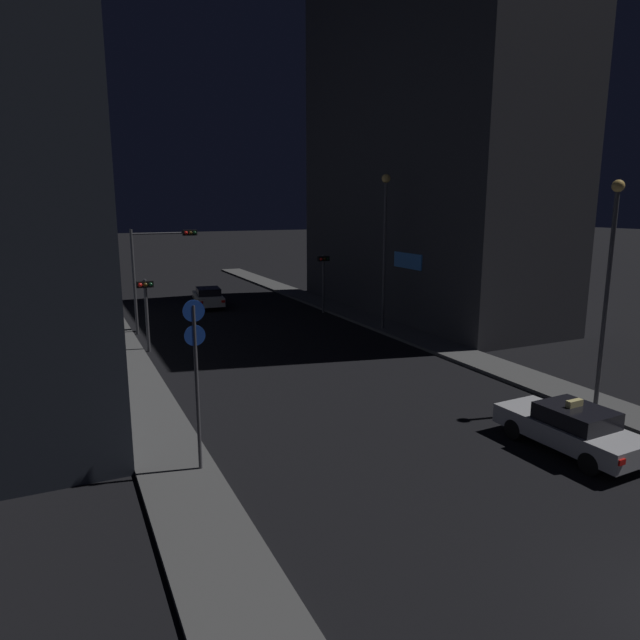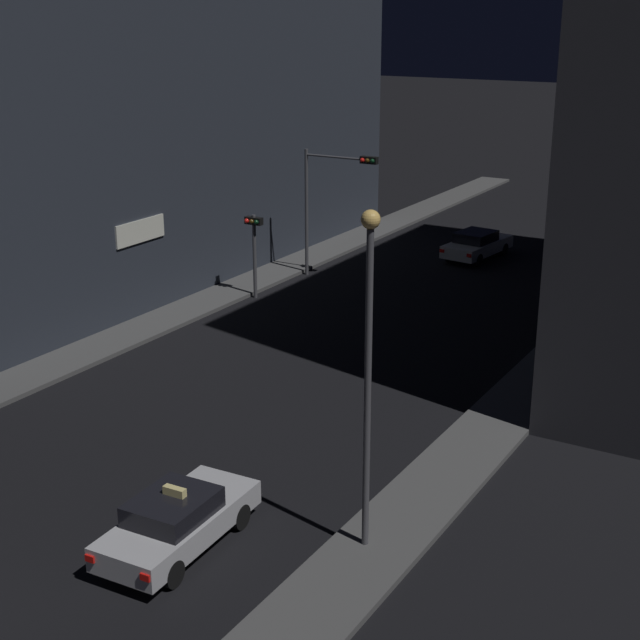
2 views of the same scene
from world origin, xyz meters
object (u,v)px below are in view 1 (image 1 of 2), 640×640
traffic_light_left_kerb (146,300)px  street_lamp_near_block (609,271)px  far_car (208,297)px  traffic_light_right_kerb (323,272)px  taxi (571,428)px  street_lamp_far_block (385,230)px  traffic_light_overhead (157,260)px  sign_pole_left (196,370)px

traffic_light_left_kerb → street_lamp_near_block: street_lamp_near_block is taller
far_car → traffic_light_right_kerb: 8.84m
taxi → street_lamp_far_block: street_lamp_far_block is taller
traffic_light_overhead → sign_pole_left: (-1.99, -18.45, -1.23)m
traffic_light_right_kerb → sign_pole_left: (-13.14, -19.87, 0.17)m
traffic_light_right_kerb → traffic_light_overhead: bearing=-172.7°
street_lamp_far_block → sign_pole_left: bearing=-136.2°
traffic_light_right_kerb → sign_pole_left: size_ratio=0.84×
traffic_light_overhead → street_lamp_near_block: bearing=-57.9°
traffic_light_right_kerb → street_lamp_far_block: 7.31m
sign_pole_left → street_lamp_far_block: 19.42m
street_lamp_near_block → traffic_light_right_kerb: bearing=92.9°
traffic_light_left_kerb → traffic_light_overhead: bearing=73.3°
traffic_light_left_kerb → sign_pole_left: (-0.69, -14.13, 0.34)m
far_car → traffic_light_right_kerb: traffic_light_right_kerb is taller
far_car → traffic_light_overhead: traffic_light_overhead is taller
far_car → traffic_light_overhead: (-4.54, -6.91, 3.48)m
taxi → sign_pole_left: size_ratio=0.96×
taxi → traffic_light_overhead: size_ratio=0.76×
taxi → traffic_light_left_kerb: traffic_light_left_kerb is taller
traffic_light_overhead → street_lamp_far_block: (11.88, -5.17, 1.66)m
traffic_light_overhead → sign_pole_left: 18.59m
taxi → street_lamp_near_block: 6.12m
street_lamp_far_block → traffic_light_overhead: bearing=156.5°
traffic_light_left_kerb → sign_pole_left: 14.15m
traffic_light_overhead → street_lamp_near_block: size_ratio=0.75×
traffic_light_left_kerb → traffic_light_right_kerb: 13.71m
traffic_light_overhead → street_lamp_far_block: 13.06m
taxi → far_car: 28.84m
far_car → street_lamp_near_block: bearing=-73.8°
taxi → street_lamp_near_block: size_ratio=0.57×
taxi → street_lamp_far_block: (3.46, 16.50, 5.14)m
street_lamp_near_block → sign_pole_left: bearing=175.8°
traffic_light_overhead → traffic_light_right_kerb: size_ratio=1.50×
sign_pole_left → traffic_light_overhead: bearing=83.8°
street_lamp_far_block → street_lamp_near_block: bearing=-88.7°
street_lamp_near_block → street_lamp_far_block: street_lamp_far_block is taller
traffic_light_overhead → sign_pole_left: bearing=-96.2°
traffic_light_overhead → street_lamp_far_block: street_lamp_far_block is taller
far_car → traffic_light_right_kerb: (6.61, -5.48, 2.08)m
far_car → taxi: bearing=-82.3°
traffic_light_right_kerb → street_lamp_far_block: street_lamp_far_block is taller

